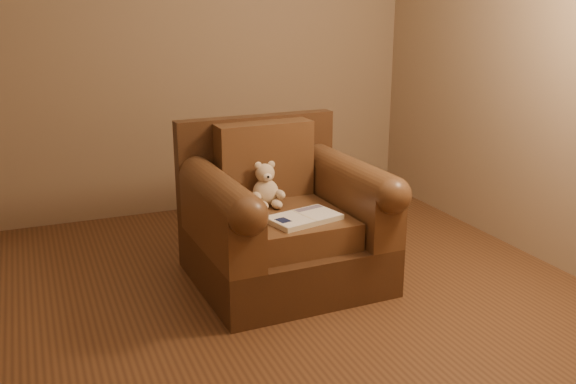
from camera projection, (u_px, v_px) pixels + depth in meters
name	position (u px, v px, depth m)	size (l,w,h in m)	color
floor	(263.00, 312.00, 3.61)	(4.00, 4.00, 0.00)	brown
armchair	(282.00, 221.00, 3.96)	(1.11, 1.06, 0.97)	#412715
teddy_bear	(266.00, 189.00, 3.95)	(0.20, 0.23, 0.28)	beige
guidebook	(304.00, 218.00, 3.70)	(0.45, 0.33, 0.03)	beige
side_table	(309.00, 200.00, 4.56)	(0.42, 0.42, 0.59)	gold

